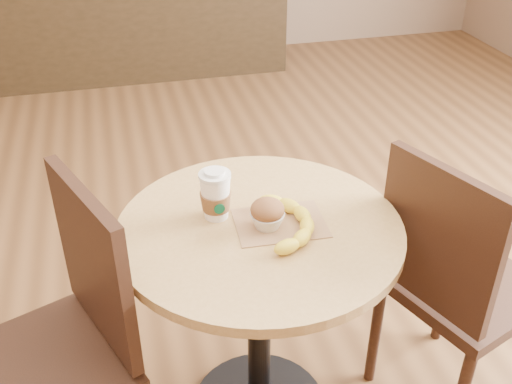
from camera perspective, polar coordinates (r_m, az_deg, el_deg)
cafe_table at (r=1.72m, az=0.33°, el=-8.41°), size 0.77×0.77×0.75m
chair_left at (r=1.66m, az=-18.09°, el=-13.75°), size 0.54×0.54×0.95m
chair_right at (r=1.89m, az=18.31°, el=-8.07°), size 0.52×0.52×0.93m
service_counter at (r=4.71m, az=-11.67°, el=17.26°), size 2.30×0.65×1.04m
kraft_bag at (r=1.61m, az=2.30°, el=-2.96°), size 0.25×0.19×0.00m
coffee_cup at (r=1.60m, az=-3.88°, el=-0.40°), size 0.09×0.09×0.14m
muffin at (r=1.57m, az=1.09°, el=-2.10°), size 0.09×0.09×0.08m
banana at (r=1.58m, az=3.27°, el=-2.78°), size 0.20×0.30×0.04m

